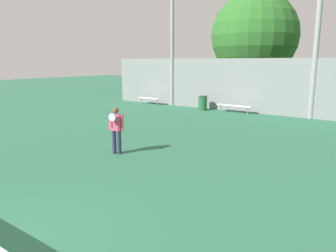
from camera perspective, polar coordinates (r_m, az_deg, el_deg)
tennis_player at (r=11.14m, az=-9.03°, el=-0.30°), size 0.53×0.47×1.60m
bench_courtside_near at (r=20.21m, az=11.44°, el=3.45°), size 2.20×0.40×0.48m
bench_courtside_far at (r=23.83m, az=-3.26°, el=4.81°), size 1.85×0.40×0.48m
light_pole_far_right at (r=23.44m, az=0.74°, el=17.26°), size 0.90×0.60×9.38m
light_pole_center_back at (r=19.51m, az=24.79°, el=17.22°), size 0.90×0.60×9.65m
trash_bin at (r=21.12m, az=6.06°, el=4.00°), size 0.58×0.58×0.92m
back_fence at (r=19.65m, az=21.24°, el=6.21°), size 26.84×0.06×3.27m
tree_green_broad at (r=25.50m, az=14.85°, el=14.95°), size 6.25×6.25×8.04m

